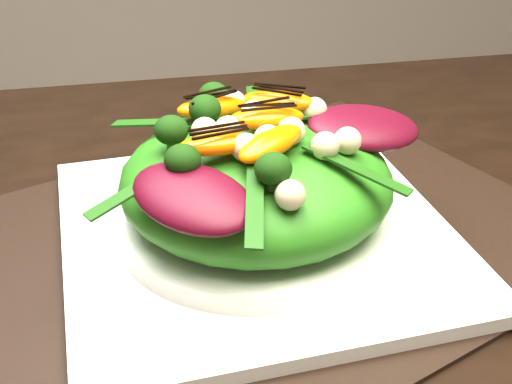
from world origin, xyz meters
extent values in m
cube|color=black|center=(0.25, 0.07, 0.75)|extent=(0.57, 0.51, 0.00)
cube|color=silver|center=(0.25, 0.07, 0.76)|extent=(0.31, 0.31, 0.01)
cylinder|color=white|center=(0.25, 0.07, 0.77)|extent=(0.28, 0.28, 0.02)
ellipsoid|color=#2E7816|center=(0.25, 0.07, 0.81)|extent=(0.26, 0.26, 0.08)
ellipsoid|color=#400613|center=(0.33, 0.08, 0.84)|extent=(0.09, 0.06, 0.02)
ellipsoid|color=#FF6404|center=(0.25, 0.10, 0.85)|extent=(0.06, 0.04, 0.01)
sphere|color=#123409|center=(0.19, 0.11, 0.85)|extent=(0.04, 0.04, 0.03)
sphere|color=beige|center=(0.29, 0.03, 0.85)|extent=(0.03, 0.03, 0.02)
cube|color=black|center=(0.25, 0.10, 0.86)|extent=(0.04, 0.02, 0.00)
camera|label=1|loc=(0.16, -0.37, 1.05)|focal=48.00mm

